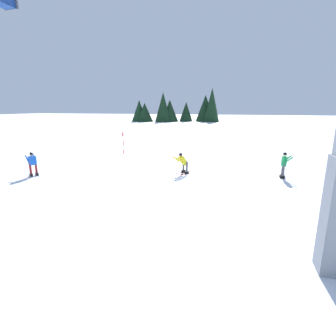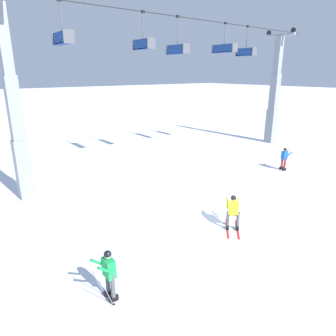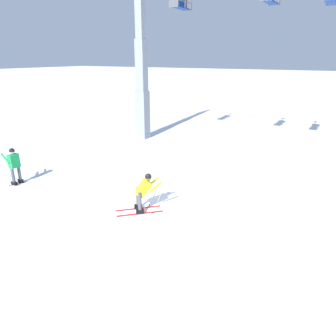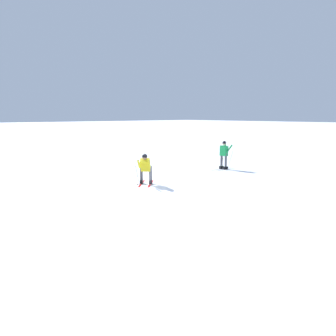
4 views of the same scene
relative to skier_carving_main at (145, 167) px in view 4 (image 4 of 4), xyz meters
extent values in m
plane|color=white|center=(-0.04, 0.53, -0.82)|extent=(260.00, 260.00, 0.00)
cube|color=red|center=(-0.29, 0.02, -0.81)|extent=(1.26, 1.23, 0.01)
cube|color=black|center=(-0.29, 0.02, -0.73)|extent=(0.28, 0.27, 0.16)
cylinder|color=#4C4C51|center=(-0.29, 0.02, -0.32)|extent=(0.13, 0.13, 0.66)
cube|color=red|center=(0.01, -0.29, -0.81)|extent=(1.26, 1.23, 0.01)
cube|color=black|center=(0.01, -0.29, -0.73)|extent=(0.28, 0.27, 0.16)
cylinder|color=#4C4C51|center=(0.01, -0.29, -0.32)|extent=(0.13, 0.13, 0.66)
cube|color=gold|center=(-0.01, -0.01, 0.08)|extent=(0.70, 0.70, 0.64)
sphere|color=#997051|center=(0.12, 0.12, 0.45)|extent=(0.22, 0.22, 0.22)
sphere|color=black|center=(0.12, 0.12, 0.49)|extent=(0.24, 0.24, 0.24)
cylinder|color=gold|center=(0.11, 0.43, 0.17)|extent=(0.41, 0.40, 0.43)
cylinder|color=gray|center=(0.11, 0.49, -0.41)|extent=(0.28, 0.44, 1.12)
cylinder|color=black|center=(-0.05, 0.40, -0.77)|extent=(0.07, 0.07, 0.01)
cylinder|color=gold|center=(0.44, 0.10, 0.17)|extent=(0.41, 0.40, 0.43)
cylinder|color=gray|center=(0.50, 0.10, -0.41)|extent=(0.45, 0.27, 1.12)
cylinder|color=black|center=(0.40, -0.06, -0.77)|extent=(0.07, 0.07, 0.01)
cube|color=white|center=(-6.25, -0.83, -0.81)|extent=(1.74, 0.10, 0.01)
cube|color=black|center=(-6.25, -0.83, -0.73)|extent=(0.28, 0.11, 0.16)
cylinder|color=#4C4C51|center=(-6.25, -0.83, -0.26)|extent=(0.13, 0.13, 0.78)
cube|color=white|center=(-6.25, -0.52, -0.81)|extent=(1.74, 0.10, 0.01)
cube|color=black|center=(-6.25, -0.52, -0.73)|extent=(0.28, 0.11, 0.16)
cylinder|color=#4C4C51|center=(-6.25, -0.52, -0.26)|extent=(0.13, 0.13, 0.78)
cube|color=green|center=(-6.26, -0.67, 0.25)|extent=(0.28, 0.42, 0.59)
sphere|color=beige|center=(-6.27, -0.67, 0.67)|extent=(0.21, 0.21, 0.21)
sphere|color=black|center=(-6.27, -0.67, 0.71)|extent=(0.23, 0.23, 0.23)
cylinder|color=green|center=(-6.47, -0.91, 0.39)|extent=(0.48, 0.09, 0.42)
cylinder|color=gray|center=(-6.50, -0.95, -0.29)|extent=(0.39, 0.12, 1.11)
cylinder|color=black|center=(-6.33, -1.00, -0.77)|extent=(0.07, 0.07, 0.01)
cylinder|color=green|center=(-6.48, -0.45, 0.39)|extent=(0.48, 0.09, 0.42)
cylinder|color=gray|center=(-6.51, -0.40, -0.29)|extent=(0.39, 0.11, 1.11)
cylinder|color=black|center=(-6.33, -0.35, -0.77)|extent=(0.07, 0.07, 0.01)
camera|label=1|loc=(-3.54, 16.00, 3.53)|focal=27.09mm
camera|label=2|loc=(-9.56, -7.64, 5.65)|focal=32.59mm
camera|label=3|loc=(5.95, -8.60, 4.50)|focal=34.03mm
camera|label=4|loc=(9.94, 12.81, 2.35)|focal=38.91mm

